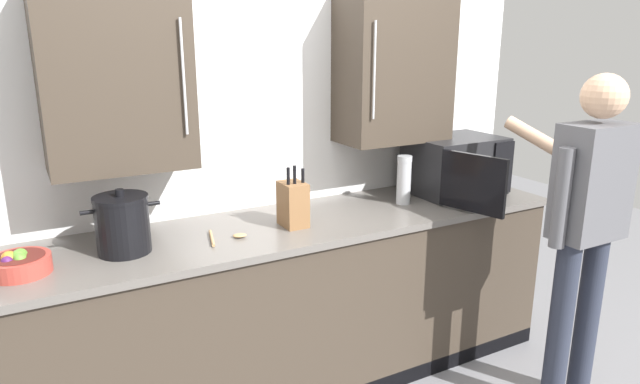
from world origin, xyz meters
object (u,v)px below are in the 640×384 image
at_px(knife_block, 294,204).
at_px(wooden_spoon, 227,237).
at_px(stock_pot, 123,224).
at_px(fruit_bowl, 19,263).
at_px(microwave_oven, 453,166).
at_px(thermos_flask, 404,180).
at_px(person_figure, 585,217).

bearing_deg(knife_block, wooden_spoon, -176.66).
height_order(stock_pot, fruit_bowl, stock_pot).
height_order(microwave_oven, stock_pot, microwave_oven).
relative_size(microwave_oven, knife_block, 2.45).
relative_size(fruit_bowl, thermos_flask, 0.86).
distance_m(microwave_oven, fruit_bowl, 2.27).
xyz_separation_m(microwave_oven, knife_block, (-1.07, -0.08, -0.05)).
xyz_separation_m(wooden_spoon, knife_block, (0.35, 0.02, 0.10)).
relative_size(thermos_flask, person_figure, 0.16).
relative_size(fruit_bowl, person_figure, 0.14).
height_order(stock_pot, knife_block, knife_block).
xyz_separation_m(microwave_oven, wooden_spoon, (-1.43, -0.10, -0.16)).
relative_size(wooden_spoon, knife_block, 0.63).
distance_m(stock_pot, thermos_flask, 1.49).
height_order(stock_pot, person_figure, person_figure).
bearing_deg(stock_pot, knife_block, -2.36).
relative_size(microwave_oven, fruit_bowl, 3.22).
bearing_deg(knife_block, thermos_flask, 3.86).
height_order(knife_block, person_figure, person_figure).
bearing_deg(wooden_spoon, knife_block, 3.34).
height_order(fruit_bowl, person_figure, person_figure).
bearing_deg(thermos_flask, wooden_spoon, -176.32).
distance_m(microwave_oven, person_figure, 0.85).
distance_m(wooden_spoon, knife_block, 0.37).
height_order(knife_block, thermos_flask, knife_block).
xyz_separation_m(fruit_bowl, person_figure, (2.33, -0.76, 0.04)).
height_order(thermos_flask, person_figure, person_figure).
distance_m(knife_block, fruit_bowl, 1.20).
height_order(microwave_oven, person_figure, person_figure).
relative_size(stock_pot, fruit_bowl, 1.39).
height_order(stock_pot, thermos_flask, stock_pot).
bearing_deg(thermos_flask, knife_block, -176.14).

